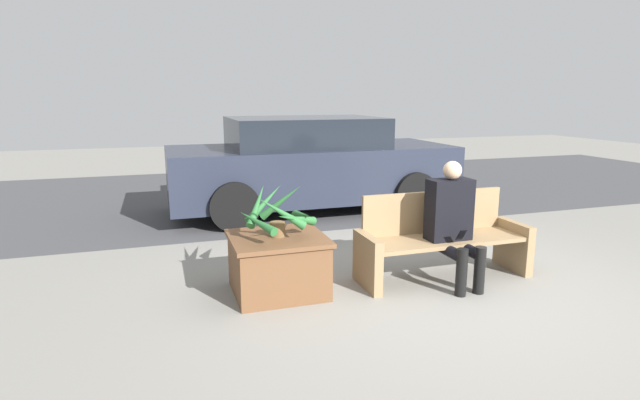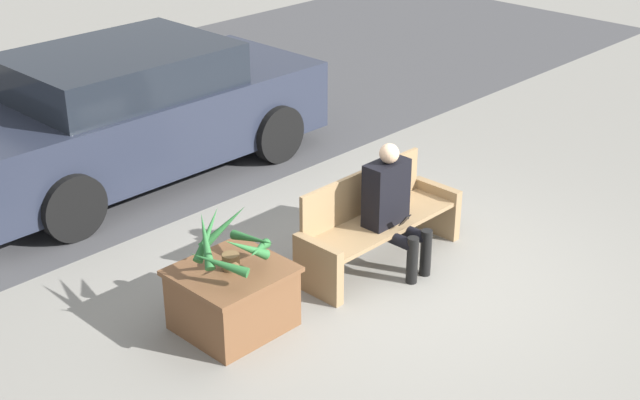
% 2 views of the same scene
% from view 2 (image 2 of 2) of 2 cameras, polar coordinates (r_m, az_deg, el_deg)
% --- Properties ---
extents(ground_plane, '(30.00, 30.00, 0.00)m').
position_cam_2_polar(ground_plane, '(8.17, 4.73, -4.98)').
color(ground_plane, gray).
extents(road_surface, '(20.00, 6.00, 0.01)m').
position_cam_2_polar(road_surface, '(11.94, -15.39, 4.30)').
color(road_surface, '#424244').
rests_on(road_surface, ground_plane).
extents(bench, '(1.77, 0.54, 0.85)m').
position_cam_2_polar(bench, '(8.28, 3.61, -1.40)').
color(bench, '#8C704C').
rests_on(bench, ground_plane).
extents(person_seated, '(0.43, 0.57, 1.21)m').
position_cam_2_polar(person_seated, '(8.07, 4.64, -0.18)').
color(person_seated, black).
rests_on(person_seated, ground_plane).
extents(planter_box, '(0.87, 0.81, 0.55)m').
position_cam_2_polar(planter_box, '(7.35, -5.62, -6.14)').
color(planter_box, brown).
rests_on(planter_box, ground_plane).
extents(potted_plant, '(0.72, 0.67, 0.48)m').
position_cam_2_polar(potted_plant, '(7.11, -5.75, -2.87)').
color(potted_plant, brown).
rests_on(potted_plant, planter_box).
extents(parked_car, '(4.43, 1.98, 1.49)m').
position_cam_2_polar(parked_car, '(10.20, -12.01, 5.51)').
color(parked_car, '#232838').
rests_on(parked_car, ground_plane).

